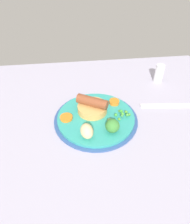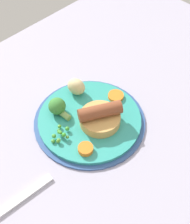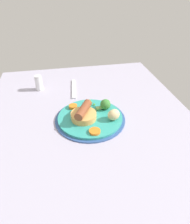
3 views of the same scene
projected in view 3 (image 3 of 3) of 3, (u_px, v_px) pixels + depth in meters
dining_table at (92, 130)px, 72.63cm from camera, size 110.00×80.00×3.00cm
dinner_plate at (91, 118)px, 74.94cm from camera, size 26.19×26.19×1.40cm
sausage_pudding at (84, 114)px, 72.19cm from camera, size 10.02×9.36×5.41cm
pea_pile at (89, 102)px, 80.61cm from camera, size 5.21×4.30×1.75cm
broccoli_floret_near at (105, 105)px, 77.39cm from camera, size 4.07×5.93×4.07cm
potato_chunk_0 at (114, 115)px, 71.62cm from camera, size 4.51×5.27×4.24cm
carrot_slice_0 at (94, 131)px, 66.81cm from camera, size 4.39×4.39×0.82cm
carrot_slice_1 at (73, 106)px, 78.70cm from camera, size 3.93×3.93×1.21cm
fork at (74, 88)px, 94.33cm from camera, size 18.07×3.33×0.60cm
salt_shaker at (39, 83)px, 92.00cm from camera, size 3.35×3.35×7.07cm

